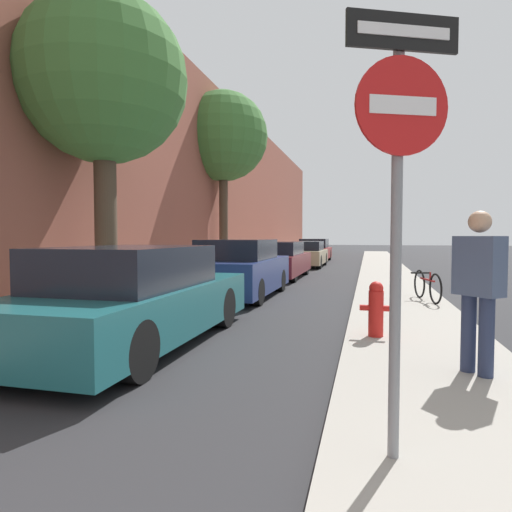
{
  "coord_description": "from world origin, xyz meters",
  "views": [
    {
      "loc": [
        2.2,
        0.41,
        1.53
      ],
      "look_at": [
        -0.61,
        11.34,
        1.01
      ],
      "focal_mm": 30.63,
      "sensor_mm": 36.0,
      "label": 1
    }
  ],
  "objects_px": {
    "parked_car_navy": "(240,270)",
    "traffic_sign_post": "(399,169)",
    "parked_car_champagne": "(306,254)",
    "street_tree_far": "(223,137)",
    "pedestrian": "(478,283)",
    "bicycle": "(427,286)",
    "parked_car_teal": "(135,299)",
    "parked_car_maroon": "(278,260)",
    "fire_hydrant": "(376,308)",
    "parked_car_red": "(314,251)",
    "street_tree_near": "(104,81)"
  },
  "relations": [
    {
      "from": "parked_car_maroon",
      "to": "traffic_sign_post",
      "type": "xyz_separation_m",
      "value": [
        3.37,
        -12.76,
        1.3
      ]
    },
    {
      "from": "street_tree_near",
      "to": "parked_car_champagne",
      "type": "bearing_deg",
      "value": 81.31
    },
    {
      "from": "parked_car_teal",
      "to": "street_tree_far",
      "type": "distance_m",
      "value": 12.62
    },
    {
      "from": "parked_car_red",
      "to": "bicycle",
      "type": "bearing_deg",
      "value": -75.04
    },
    {
      "from": "parked_car_navy",
      "to": "bicycle",
      "type": "bearing_deg",
      "value": -5.81
    },
    {
      "from": "parked_car_maroon",
      "to": "street_tree_near",
      "type": "xyz_separation_m",
      "value": [
        -1.91,
        -7.84,
        3.95
      ]
    },
    {
      "from": "parked_car_teal",
      "to": "parked_car_maroon",
      "type": "height_order",
      "value": "parked_car_teal"
    },
    {
      "from": "parked_car_teal",
      "to": "parked_car_navy",
      "type": "relative_size",
      "value": 1.11
    },
    {
      "from": "parked_car_navy",
      "to": "parked_car_maroon",
      "type": "bearing_deg",
      "value": 90.83
    },
    {
      "from": "parked_car_maroon",
      "to": "bicycle",
      "type": "height_order",
      "value": "parked_car_maroon"
    },
    {
      "from": "parked_car_teal",
      "to": "parked_car_maroon",
      "type": "bearing_deg",
      "value": 90.3
    },
    {
      "from": "fire_hydrant",
      "to": "parked_car_maroon",
      "type": "bearing_deg",
      "value": 109.63
    },
    {
      "from": "parked_car_maroon",
      "to": "traffic_sign_post",
      "type": "height_order",
      "value": "traffic_sign_post"
    },
    {
      "from": "parked_car_navy",
      "to": "parked_car_maroon",
      "type": "relative_size",
      "value": 0.88
    },
    {
      "from": "parked_car_navy",
      "to": "street_tree_near",
      "type": "bearing_deg",
      "value": -126.08
    },
    {
      "from": "pedestrian",
      "to": "parked_car_teal",
      "type": "bearing_deg",
      "value": -139.95
    },
    {
      "from": "parked_car_navy",
      "to": "parked_car_champagne",
      "type": "height_order",
      "value": "parked_car_navy"
    },
    {
      "from": "parked_car_navy",
      "to": "pedestrian",
      "type": "height_order",
      "value": "pedestrian"
    },
    {
      "from": "parked_car_champagne",
      "to": "bicycle",
      "type": "xyz_separation_m",
      "value": [
        4.25,
        -11.55,
        -0.16
      ]
    },
    {
      "from": "parked_car_teal",
      "to": "parked_car_champagne",
      "type": "relative_size",
      "value": 1.09
    },
    {
      "from": "parked_car_champagne",
      "to": "street_tree_far",
      "type": "relative_size",
      "value": 0.59
    },
    {
      "from": "pedestrian",
      "to": "bicycle",
      "type": "distance_m",
      "value": 5.25
    },
    {
      "from": "street_tree_near",
      "to": "street_tree_far",
      "type": "xyz_separation_m",
      "value": [
        -0.57,
        9.06,
        0.9
      ]
    },
    {
      "from": "street_tree_near",
      "to": "pedestrian",
      "type": "bearing_deg",
      "value": -25.28
    },
    {
      "from": "bicycle",
      "to": "parked_car_navy",
      "type": "bearing_deg",
      "value": 160.93
    },
    {
      "from": "parked_car_red",
      "to": "fire_hydrant",
      "type": "distance_m",
      "value": 20.4
    },
    {
      "from": "pedestrian",
      "to": "bicycle",
      "type": "xyz_separation_m",
      "value": [
        0.16,
        5.21,
        -0.6
      ]
    },
    {
      "from": "parked_car_teal",
      "to": "parked_car_navy",
      "type": "bearing_deg",
      "value": 89.76
    },
    {
      "from": "parked_car_teal",
      "to": "parked_car_maroon",
      "type": "distance_m",
      "value": 10.17
    },
    {
      "from": "fire_hydrant",
      "to": "parked_car_champagne",
      "type": "bearing_deg",
      "value": 101.51
    },
    {
      "from": "parked_car_navy",
      "to": "traffic_sign_post",
      "type": "bearing_deg",
      "value": -66.65
    },
    {
      "from": "parked_car_teal",
      "to": "parked_car_red",
      "type": "distance_m",
      "value": 21.02
    },
    {
      "from": "parked_car_champagne",
      "to": "street_tree_far",
      "type": "bearing_deg",
      "value": -119.29
    },
    {
      "from": "bicycle",
      "to": "pedestrian",
      "type": "bearing_deg",
      "value": -105.05
    },
    {
      "from": "parked_car_teal",
      "to": "bicycle",
      "type": "height_order",
      "value": "parked_car_teal"
    },
    {
      "from": "parked_car_red",
      "to": "street_tree_near",
      "type": "xyz_separation_m",
      "value": [
        -1.98,
        -18.69,
        3.94
      ]
    },
    {
      "from": "parked_car_navy",
      "to": "bicycle",
      "type": "xyz_separation_m",
      "value": [
        4.37,
        -0.44,
        -0.23
      ]
    },
    {
      "from": "parked_car_teal",
      "to": "parked_car_red",
      "type": "height_order",
      "value": "parked_car_teal"
    },
    {
      "from": "parked_car_maroon",
      "to": "pedestrian",
      "type": "distance_m",
      "value": 11.6
    },
    {
      "from": "parked_car_navy",
      "to": "pedestrian",
      "type": "bearing_deg",
      "value": -53.34
    },
    {
      "from": "parked_car_red",
      "to": "pedestrian",
      "type": "bearing_deg",
      "value": -78.95
    },
    {
      "from": "parked_car_champagne",
      "to": "bicycle",
      "type": "relative_size",
      "value": 2.73
    },
    {
      "from": "bicycle",
      "to": "parked_car_champagne",
      "type": "bearing_deg",
      "value": 96.92
    },
    {
      "from": "parked_car_teal",
      "to": "street_tree_near",
      "type": "height_order",
      "value": "street_tree_near"
    },
    {
      "from": "street_tree_far",
      "to": "bicycle",
      "type": "height_order",
      "value": "street_tree_far"
    },
    {
      "from": "street_tree_far",
      "to": "pedestrian",
      "type": "distance_m",
      "value": 14.46
    },
    {
      "from": "street_tree_near",
      "to": "bicycle",
      "type": "bearing_deg",
      "value": 19.76
    },
    {
      "from": "parked_car_champagne",
      "to": "street_tree_far",
      "type": "distance_m",
      "value": 7.33
    },
    {
      "from": "parked_car_red",
      "to": "bicycle",
      "type": "xyz_separation_m",
      "value": [
        4.38,
        -16.41,
        -0.19
      ]
    },
    {
      "from": "traffic_sign_post",
      "to": "pedestrian",
      "type": "distance_m",
      "value": 2.36
    }
  ]
}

